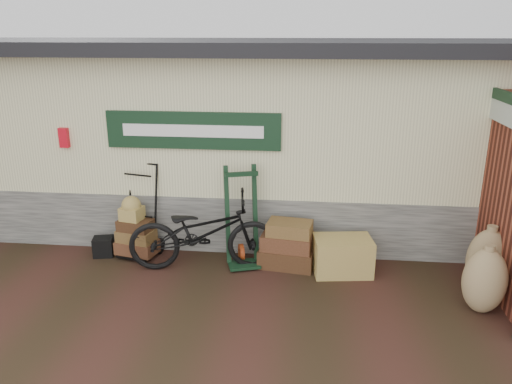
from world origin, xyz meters
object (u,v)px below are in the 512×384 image
suitcase_stack (287,243)px  bicycle (203,228)px  porter_trolley (140,209)px  wicker_hamper (343,256)px  black_trunk (103,247)px  green_barrow (242,217)px

suitcase_stack → bicycle: bicycle is taller
porter_trolley → wicker_hamper: (3.09, -0.36, -0.46)m
wicker_hamper → black_trunk: bearing=177.1°
green_barrow → wicker_hamper: 1.56m
suitcase_stack → wicker_hamper: size_ratio=0.98×
green_barrow → wicker_hamper: green_barrow is taller
black_trunk → suitcase_stack: bearing=-0.8°
porter_trolley → bicycle: (1.07, -0.43, -0.10)m
suitcase_stack → black_trunk: suitcase_stack is taller
black_trunk → porter_trolley: bearing=17.0°
green_barrow → black_trunk: 2.27m
wicker_hamper → bicycle: size_ratio=0.38×
bicycle → green_barrow: bearing=-77.2°
green_barrow → black_trunk: green_barrow is taller
suitcase_stack → black_trunk: bearing=179.2°
green_barrow → suitcase_stack: size_ratio=1.87×
porter_trolley → suitcase_stack: (2.28, -0.21, -0.37)m
suitcase_stack → wicker_hamper: suitcase_stack is taller
porter_trolley → bicycle: porter_trolley is taller
suitcase_stack → black_trunk: size_ratio=2.68×
wicker_hamper → porter_trolley: bearing=173.3°
suitcase_stack → wicker_hamper: 0.83m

